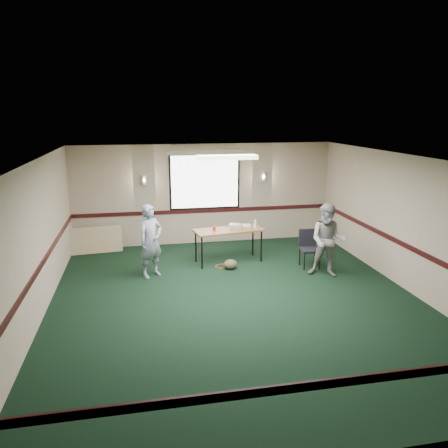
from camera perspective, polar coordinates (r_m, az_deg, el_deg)
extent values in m
plane|color=black|center=(8.46, 1.72, -10.07)|extent=(8.00, 8.00, 0.00)
plane|color=tan|center=(11.83, -2.52, 3.90)|extent=(7.00, 0.00, 7.00)
plane|color=tan|center=(4.46, 13.67, -14.93)|extent=(7.00, 0.00, 7.00)
plane|color=tan|center=(8.01, -23.46, -2.43)|extent=(0.00, 8.00, 8.00)
plane|color=tan|center=(9.39, 23.09, -0.03)|extent=(0.00, 8.00, 8.00)
plane|color=white|center=(7.74, 1.87, 8.43)|extent=(8.00, 8.00, 0.00)
cube|color=black|center=(11.91, -2.48, 1.76)|extent=(7.00, 0.03, 0.10)
cube|color=black|center=(4.71, 13.24, -19.64)|extent=(7.00, 0.03, 0.10)
cube|color=black|center=(8.14, -23.04, -5.46)|extent=(0.03, 8.00, 0.10)
cube|color=black|center=(9.50, 22.75, -2.66)|extent=(0.03, 8.00, 0.10)
cube|color=black|center=(11.75, -2.52, 5.56)|extent=(1.90, 0.01, 1.50)
cube|color=white|center=(11.74, -2.52, 5.55)|extent=(1.80, 0.02, 1.40)
cube|color=tan|center=(11.65, -2.56, 9.30)|extent=(2.05, 0.08, 0.10)
cylinder|color=silver|center=(11.57, -10.39, 5.70)|extent=(0.16, 0.16, 0.25)
cylinder|color=silver|center=(12.04, 5.10, 6.21)|extent=(0.16, 0.16, 0.25)
cube|color=white|center=(8.72, 0.38, 8.72)|extent=(1.20, 0.32, 0.08)
cube|color=brown|center=(10.35, 0.60, -0.83)|extent=(1.69, 0.87, 0.04)
cylinder|color=black|center=(10.01, -2.90, -3.79)|extent=(0.04, 0.04, 0.76)
cylinder|color=black|center=(10.51, 4.89, -2.94)|extent=(0.04, 0.04, 0.76)
cylinder|color=black|center=(10.48, -3.71, -2.96)|extent=(0.04, 0.04, 0.76)
cylinder|color=black|center=(10.96, 3.78, -2.18)|extent=(0.04, 0.04, 0.76)
cube|color=#97999F|center=(10.46, 1.46, -0.27)|extent=(0.33, 0.30, 0.10)
cube|color=silver|center=(10.63, 2.90, -0.18)|extent=(0.21, 0.17, 0.05)
cylinder|color=#AB1E0B|center=(10.22, -1.30, -0.59)|extent=(0.07, 0.07, 0.11)
cylinder|color=#9BCEFF|center=(10.44, 4.09, -0.01)|extent=(0.06, 0.06, 0.21)
ellipsoid|color=#463F28|center=(10.06, 0.85, -5.29)|extent=(0.37, 0.31, 0.23)
torus|color=#E0461C|center=(10.25, -0.27, -5.54)|extent=(0.36, 0.36, 0.02)
cube|color=#9F8862|center=(11.61, -16.43, -2.03)|extent=(1.33, 0.34, 0.68)
cube|color=black|center=(10.27, 11.16, -3.33)|extent=(0.45, 0.45, 0.06)
cube|color=black|center=(10.39, 10.86, -1.75)|extent=(0.43, 0.07, 0.42)
cylinder|color=black|center=(10.13, 10.45, -4.90)|extent=(0.03, 0.03, 0.40)
cylinder|color=black|center=(10.24, 12.36, -4.78)|extent=(0.03, 0.03, 0.40)
cylinder|color=black|center=(10.45, 9.86, -4.26)|extent=(0.03, 0.03, 0.40)
cylinder|color=black|center=(10.56, 11.72, -4.16)|extent=(0.03, 0.03, 0.40)
imported|color=#3F5C8B|center=(9.57, -9.54, -2.20)|extent=(0.70, 0.65, 1.61)
imported|color=#6981A4|center=(9.72, 13.42, -2.10)|extent=(0.98, 0.90, 1.62)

